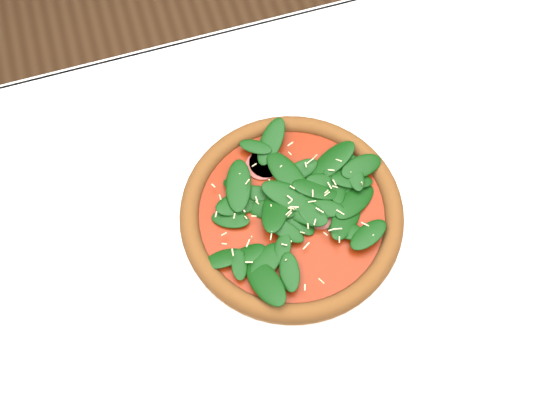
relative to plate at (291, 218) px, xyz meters
name	(u,v)px	position (x,y,z in m)	size (l,w,h in m)	color
ground	(280,344)	(-0.02, -0.03, -0.76)	(6.00, 6.00, 0.00)	brown
dining_table	(286,263)	(-0.02, -0.03, -0.11)	(1.21, 0.81, 0.75)	white
plate	(291,218)	(0.00, 0.00, 0.00)	(0.38, 0.38, 0.02)	white
pizza	(292,212)	(0.00, 0.00, 0.02)	(0.40, 0.40, 0.04)	#975E24
wine_glass	(9,243)	(-0.36, 0.02, 0.13)	(0.08, 0.08, 0.20)	white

